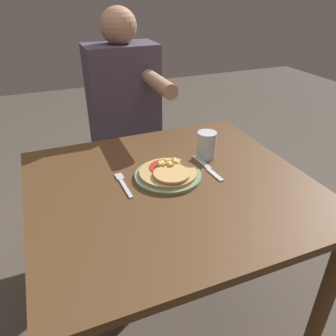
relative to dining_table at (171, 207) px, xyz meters
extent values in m
plane|color=brown|center=(0.00, 0.00, -0.62)|extent=(8.00, 8.00, 0.00)
cube|color=brown|center=(0.00, 0.00, 0.09)|extent=(1.02, 0.94, 0.03)
cylinder|color=brown|center=(0.45, -0.41, -0.27)|extent=(0.06, 0.06, 0.70)
cylinder|color=brown|center=(-0.45, 0.41, -0.27)|extent=(0.06, 0.06, 0.70)
cylinder|color=brown|center=(0.45, 0.41, -0.27)|extent=(0.06, 0.06, 0.70)
cylinder|color=gray|center=(0.01, 0.05, 0.12)|extent=(0.25, 0.25, 0.01)
cylinder|color=tan|center=(0.01, 0.05, 0.13)|extent=(0.22, 0.22, 0.01)
cylinder|color=#B22D1E|center=(0.01, 0.08, 0.14)|extent=(0.12, 0.12, 0.00)
cylinder|color=tan|center=(0.01, 0.01, 0.14)|extent=(0.14, 0.14, 0.01)
cylinder|color=#E5BC5B|center=(0.02, 0.07, 0.15)|extent=(0.03, 0.03, 0.02)
cylinder|color=#E5BC5B|center=(-0.01, 0.08, 0.15)|extent=(0.02, 0.03, 0.02)
cylinder|color=#E5BC5B|center=(0.00, 0.08, 0.15)|extent=(0.03, 0.03, 0.02)
cylinder|color=#E5BC5B|center=(0.05, 0.08, 0.15)|extent=(0.03, 0.04, 0.02)
cylinder|color=#E5BC5B|center=(0.03, 0.09, 0.15)|extent=(0.03, 0.03, 0.02)
cylinder|color=#E5BC5B|center=(0.00, 0.09, 0.15)|extent=(0.03, 0.03, 0.02)
cylinder|color=#E5BC5B|center=(0.02, 0.07, 0.15)|extent=(0.03, 0.04, 0.02)
cube|color=silver|center=(-0.17, 0.03, 0.11)|extent=(0.02, 0.13, 0.00)
cube|color=silver|center=(-0.17, 0.12, 0.11)|extent=(0.03, 0.05, 0.00)
cube|color=silver|center=(0.18, -0.01, 0.11)|extent=(0.02, 0.10, 0.00)
cube|color=silver|center=(0.18, 0.10, 0.11)|extent=(0.03, 0.12, 0.00)
cylinder|color=silver|center=(0.22, 0.13, 0.17)|extent=(0.08, 0.08, 0.12)
cylinder|color=#2D2D38|center=(-0.05, 0.75, -0.35)|extent=(0.11, 0.11, 0.53)
cylinder|color=#2D2D38|center=(0.11, 0.75, -0.35)|extent=(0.11, 0.11, 0.53)
cube|color=#4C4256|center=(0.03, 0.75, 0.20)|extent=(0.37, 0.22, 0.58)
sphere|color=tan|center=(0.03, 0.75, 0.57)|extent=(0.18, 0.18, 0.18)
cylinder|color=tan|center=(0.14, 0.49, 0.34)|extent=(0.07, 0.30, 0.07)
camera|label=1|loc=(-0.40, -0.94, 0.76)|focal=35.00mm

